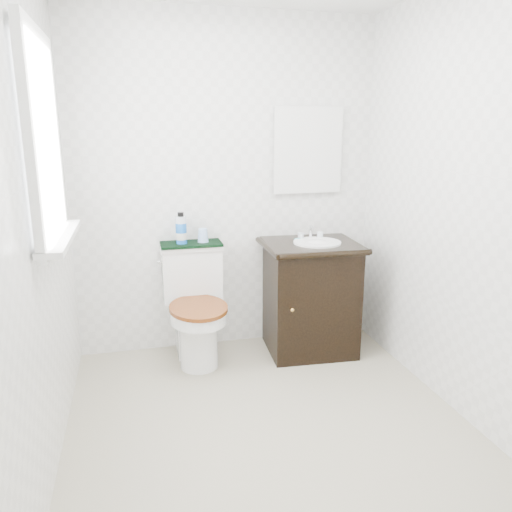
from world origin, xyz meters
name	(u,v)px	position (x,y,z in m)	size (l,w,h in m)	color
floor	(271,427)	(0.00, 0.00, 0.00)	(2.40, 2.40, 0.00)	#AFA68D
wall_back	(227,187)	(0.00, 1.20, 1.20)	(2.40, 2.40, 0.00)	white
wall_front	(393,284)	(0.00, -1.20, 1.20)	(2.40, 2.40, 0.00)	white
wall_left	(34,223)	(-1.10, 0.00, 1.20)	(2.40, 2.40, 0.00)	white
wall_right	(466,205)	(1.10, 0.00, 1.20)	(2.40, 2.40, 0.00)	white
window	(42,141)	(-1.07, 0.25, 1.55)	(0.02, 0.70, 0.90)	white
mirror	(308,150)	(0.60, 1.18, 1.45)	(0.50, 0.02, 0.60)	silver
toilet	(195,311)	(-0.29, 0.97, 0.35)	(0.44, 0.63, 0.81)	white
vanity	(311,294)	(0.55, 0.90, 0.43)	(0.68, 0.59, 0.92)	black
trash_bin	(289,323)	(0.45, 1.10, 0.14)	(0.20, 0.16, 0.27)	white
towel	(191,244)	(-0.29, 1.09, 0.81)	(0.43, 0.22, 0.02)	black
mouthwash_bottle	(181,229)	(-0.35, 1.09, 0.92)	(0.08, 0.08, 0.22)	blue
cup	(203,235)	(-0.20, 1.09, 0.87)	(0.08, 0.08, 0.10)	#9BC4FF
soap_bar	(298,239)	(0.48, 1.00, 0.83)	(0.06, 0.04, 0.02)	teal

